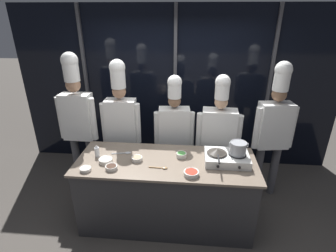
% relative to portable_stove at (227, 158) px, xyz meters
% --- Properties ---
extents(ground_plane, '(24.00, 24.00, 0.00)m').
position_rel_portable_stove_xyz_m(ground_plane, '(-0.72, -0.04, -0.97)').
color(ground_plane, '#47423D').
extents(window_wall_back, '(5.39, 0.09, 2.70)m').
position_rel_portable_stove_xyz_m(window_wall_back, '(-0.72, 1.55, 0.38)').
color(window_wall_back, black).
rests_on(window_wall_back, ground_plane).
extents(demo_counter, '(2.18, 0.84, 0.92)m').
position_rel_portable_stove_xyz_m(demo_counter, '(-0.72, -0.04, -0.51)').
color(demo_counter, '#2D2D30').
rests_on(demo_counter, ground_plane).
extents(portable_stove, '(0.52, 0.39, 0.11)m').
position_rel_portable_stove_xyz_m(portable_stove, '(0.00, 0.00, 0.00)').
color(portable_stove, silver).
rests_on(portable_stove, demo_counter).
extents(frying_pan, '(0.24, 0.41, 0.05)m').
position_rel_portable_stove_xyz_m(frying_pan, '(-0.12, -0.00, 0.08)').
color(frying_pan, '#38332D').
rests_on(frying_pan, portable_stove).
extents(stock_pot, '(0.22, 0.19, 0.15)m').
position_rel_portable_stove_xyz_m(stock_pot, '(0.12, 0.00, 0.14)').
color(stock_pot, '#93969B').
rests_on(stock_pot, portable_stove).
extents(squeeze_bottle_clear, '(0.06, 0.06, 0.16)m').
position_rel_portable_stove_xyz_m(squeeze_bottle_clear, '(-1.59, -0.02, 0.02)').
color(squeeze_bottle_clear, white).
rests_on(squeeze_bottle_clear, demo_counter).
extents(prep_bowl_onion, '(0.13, 0.13, 0.04)m').
position_rel_portable_stove_xyz_m(prep_bowl_onion, '(-1.62, -0.34, -0.03)').
color(prep_bowl_onion, silver).
rests_on(prep_bowl_onion, demo_counter).
extents(prep_bowl_soy_glaze, '(0.14, 0.14, 0.05)m').
position_rel_portable_stove_xyz_m(prep_bowl_soy_glaze, '(-1.33, -0.28, -0.03)').
color(prep_bowl_soy_glaze, silver).
rests_on(prep_bowl_soy_glaze, demo_counter).
extents(prep_bowl_scallions, '(0.13, 0.13, 0.06)m').
position_rel_portable_stove_xyz_m(prep_bowl_scallions, '(-0.54, 0.06, -0.02)').
color(prep_bowl_scallions, silver).
rests_on(prep_bowl_scallions, demo_counter).
extents(prep_bowl_mushrooms, '(0.13, 0.13, 0.05)m').
position_rel_portable_stove_xyz_m(prep_bowl_mushrooms, '(-1.08, -0.07, -0.03)').
color(prep_bowl_mushrooms, silver).
rests_on(prep_bowl_mushrooms, demo_counter).
extents(prep_bowl_chili_flakes, '(0.17, 0.17, 0.05)m').
position_rel_portable_stove_xyz_m(prep_bowl_chili_flakes, '(-0.42, -0.32, -0.02)').
color(prep_bowl_chili_flakes, silver).
rests_on(prep_bowl_chili_flakes, demo_counter).
extents(prep_bowl_chicken, '(0.17, 0.17, 0.05)m').
position_rel_portable_stove_xyz_m(prep_bowl_chicken, '(-1.44, -0.14, -0.03)').
color(prep_bowl_chicken, silver).
rests_on(prep_bowl_chicken, demo_counter).
extents(serving_spoon_slotted, '(0.22, 0.05, 0.02)m').
position_rel_portable_stove_xyz_m(serving_spoon_slotted, '(-0.76, -0.21, -0.05)').
color(serving_spoon_slotted, olive).
rests_on(serving_spoon_slotted, demo_counter).
extents(serving_spoon_solid, '(0.25, 0.08, 0.02)m').
position_rel_portable_stove_xyz_m(serving_spoon_solid, '(-1.26, 0.09, -0.05)').
color(serving_spoon_solid, '#B2B5BA').
rests_on(serving_spoon_solid, demo_counter).
extents(chef_head, '(0.57, 0.23, 2.09)m').
position_rel_portable_stove_xyz_m(chef_head, '(-2.07, 0.61, 0.25)').
color(chef_head, '#4C4C51').
rests_on(chef_head, ground_plane).
extents(chef_sous, '(0.57, 0.24, 2.00)m').
position_rel_portable_stove_xyz_m(chef_sous, '(-1.44, 0.64, 0.18)').
color(chef_sous, '#232326').
rests_on(chef_sous, ground_plane).
extents(chef_line, '(0.57, 0.27, 1.80)m').
position_rel_portable_stove_xyz_m(chef_line, '(-0.68, 0.68, 0.05)').
color(chef_line, '#2D3856').
rests_on(chef_line, ground_plane).
extents(chef_pastry, '(0.62, 0.27, 1.83)m').
position_rel_portable_stove_xyz_m(chef_pastry, '(-0.05, 0.62, 0.05)').
color(chef_pastry, '#2D3856').
rests_on(chef_pastry, ground_plane).
extents(chef_apprentice, '(0.57, 0.29, 2.01)m').
position_rel_portable_stove_xyz_m(chef_apprentice, '(0.70, 0.66, 0.18)').
color(chef_apprentice, '#4C4C51').
rests_on(chef_apprentice, ground_plane).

